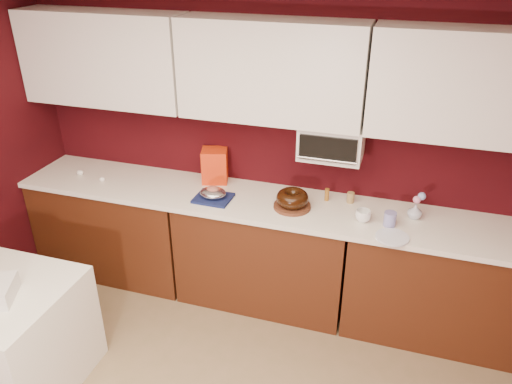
{
  "coord_description": "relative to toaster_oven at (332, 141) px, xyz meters",
  "views": [
    {
      "loc": [
        0.94,
        -1.25,
        2.68
      ],
      "look_at": [
        -0.04,
        1.84,
        1.02
      ],
      "focal_mm": 35.0,
      "sensor_mm": 36.0,
      "label": 1
    }
  ],
  "objects": [
    {
      "name": "dark_pan",
      "position": [
        -0.26,
        -0.09,
        -0.46
      ],
      "size": [
        0.2,
        0.2,
        0.03
      ],
      "primitive_type": "cylinder",
      "rotation": [
        0.0,
        0.0,
        -0.05
      ],
      "color": "black",
      "rests_on": "countertop"
    },
    {
      "name": "roasted_ham",
      "position": [
        -0.83,
        -0.26,
        -0.4
      ],
      "size": [
        0.1,
        0.09,
        0.06
      ],
      "primitive_type": "ellipsoid",
      "rotation": [
        0.0,
        0.0,
        0.07
      ],
      "color": "#B16251",
      "rests_on": "foil_ham_nest"
    },
    {
      "name": "amber_bottle",
      "position": [
        -0.0,
        -0.01,
        -0.43
      ],
      "size": [
        0.04,
        0.04,
        0.1
      ],
      "primitive_type": "cylinder",
      "rotation": [
        0.0,
        0.0,
        -0.18
      ],
      "color": "#915A1A",
      "rests_on": "countertop"
    },
    {
      "name": "cake_base",
      "position": [
        -0.23,
        -0.21,
        -0.46
      ],
      "size": [
        0.34,
        0.34,
        0.03
      ],
      "primitive_type": "cylinder",
      "rotation": [
        0.0,
        0.0,
        -0.28
      ],
      "color": "#5B2E1B",
      "rests_on": "countertop"
    },
    {
      "name": "toaster_oven_handle",
      "position": [
        0.0,
        -0.18,
        -0.07
      ],
      "size": [
        0.42,
        0.02,
        0.02
      ],
      "primitive_type": "cylinder",
      "rotation": [
        0.0,
        1.57,
        0.0
      ],
      "color": "silver",
      "rests_on": "toaster_oven"
    },
    {
      "name": "bundt_cake",
      "position": [
        -0.23,
        -0.21,
        -0.39
      ],
      "size": [
        0.28,
        0.28,
        0.1
      ],
      "primitive_type": "torus",
      "rotation": [
        0.0,
        0.0,
        -0.23
      ],
      "color": "black",
      "rests_on": "cake_base"
    },
    {
      "name": "ceiling",
      "position": [
        -0.45,
        -2.1,
        1.12
      ],
      "size": [
        4.0,
        4.5,
        0.02
      ],
      "primitive_type": "cube",
      "color": "white",
      "rests_on": "wall_back"
    },
    {
      "name": "foil_ham_nest",
      "position": [
        -0.83,
        -0.26,
        -0.42
      ],
      "size": [
        0.22,
        0.19,
        0.07
      ],
      "primitive_type": "ellipsoid",
      "rotation": [
        0.0,
        0.0,
        0.12
      ],
      "color": "silver",
      "rests_on": "navy_towel"
    },
    {
      "name": "egg_right",
      "position": [
        -1.81,
        -0.24,
        -0.46
      ],
      "size": [
        0.05,
        0.04,
        0.04
      ],
      "primitive_type": "ellipsoid",
      "rotation": [
        0.0,
        0.0,
        -0.06
      ],
      "color": "white",
      "rests_on": "countertop"
    },
    {
      "name": "wall_back",
      "position": [
        -0.45,
        0.15,
        -0.12
      ],
      "size": [
        4.0,
        0.02,
        2.5
      ],
      "primitive_type": "cube",
      "color": "#36070B",
      "rests_on": "floor"
    },
    {
      "name": "base_cabinet_left",
      "position": [
        -1.78,
        -0.17,
        -0.95
      ],
      "size": [
        1.31,
        0.58,
        0.86
      ],
      "primitive_type": "cube",
      "color": "#471F0E",
      "rests_on": "floor"
    },
    {
      "name": "paper_cup",
      "position": [
        0.17,
        0.01,
        -0.43
      ],
      "size": [
        0.06,
        0.06,
        0.08
      ],
      "primitive_type": "cylinder",
      "rotation": [
        0.0,
        0.0,
        0.03
      ],
      "color": "olive",
      "rests_on": "countertop"
    },
    {
      "name": "base_cabinet_center",
      "position": [
        -0.45,
        -0.17,
        -0.95
      ],
      "size": [
        1.31,
        0.58,
        0.86
      ],
      "primitive_type": "cube",
      "color": "#471F0E",
      "rests_on": "floor"
    },
    {
      "name": "egg_left",
      "position": [
        -2.06,
        -0.19,
        -0.45
      ],
      "size": [
        0.07,
        0.06,
        0.05
      ],
      "primitive_type": "ellipsoid",
      "rotation": [
        0.0,
        0.0,
        -0.24
      ],
      "color": "white",
      "rests_on": "countertop"
    },
    {
      "name": "pandoro_box",
      "position": [
        -0.93,
        0.05,
        -0.34
      ],
      "size": [
        0.24,
        0.23,
        0.27
      ],
      "primitive_type": "cube",
      "rotation": [
        0.0,
        0.0,
        0.29
      ],
      "color": "red",
      "rests_on": "countertop"
    },
    {
      "name": "upper_cabinet_left",
      "position": [
        -1.78,
        -0.02,
        0.48
      ],
      "size": [
        1.31,
        0.33,
        0.7
      ],
      "primitive_type": "cube",
      "color": "white",
      "rests_on": "wall_back"
    },
    {
      "name": "upper_cabinet_right",
      "position": [
        0.88,
        -0.02,
        0.48
      ],
      "size": [
        1.31,
        0.33,
        0.7
      ],
      "primitive_type": "cube",
      "color": "white",
      "rests_on": "wall_back"
    },
    {
      "name": "coffee_mug",
      "position": [
        0.29,
        -0.25,
        -0.42
      ],
      "size": [
        0.12,
        0.12,
        0.11
      ],
      "primitive_type": "imported",
      "rotation": [
        0.0,
        0.0,
        0.27
      ],
      "color": "white",
      "rests_on": "countertop"
    },
    {
      "name": "blue_jar",
      "position": [
        0.48,
        -0.25,
        -0.42
      ],
      "size": [
        0.1,
        0.1,
        0.1
      ],
      "primitive_type": "cylinder",
      "rotation": [
        0.0,
        0.0,
        0.12
      ],
      "color": "#1B1D95",
      "rests_on": "countertop"
    },
    {
      "name": "toaster_oven",
      "position": [
        0.0,
        0.0,
        0.0
      ],
      "size": [
        0.45,
        0.3,
        0.25
      ],
      "primitive_type": "cube",
      "color": "white",
      "rests_on": "upper_cabinet_center"
    },
    {
      "name": "flower_blue",
      "position": [
        0.67,
        -0.07,
        -0.3
      ],
      "size": [
        0.06,
        0.06,
        0.06
      ],
      "primitive_type": "sphere",
      "color": "#8799D8",
      "rests_on": "flower_vase"
    },
    {
      "name": "flower_pink",
      "position": [
        0.64,
        -0.09,
        -0.33
      ],
      "size": [
        0.05,
        0.05,
        0.05
      ],
      "primitive_type": "sphere",
      "color": "pink",
      "rests_on": "flower_vase"
    },
    {
      "name": "navy_towel",
      "position": [
        -0.83,
        -0.26,
        -0.46
      ],
      "size": [
        0.28,
        0.24,
        0.02
      ],
      "primitive_type": "cube",
      "rotation": [
        0.0,
        0.0,
        -0.02
      ],
      "color": "#141D4C",
      "rests_on": "countertop"
    },
    {
      "name": "upper_cabinet_center",
      "position": [
        -0.45,
        -0.02,
        0.48
      ],
      "size": [
        1.31,
        0.33,
        0.7
      ],
      "primitive_type": "cube",
      "color": "white",
      "rests_on": "wall_back"
    },
    {
      "name": "flower_vase",
      "position": [
        0.64,
        -0.09,
        -0.41
      ],
      "size": [
        0.11,
        0.11,
        0.12
      ],
      "primitive_type": "imported",
      "rotation": [
        0.0,
        0.0,
        -0.39
      ],
      "color": "#B4BACC",
      "rests_on": "countertop"
    },
    {
      "name": "toaster_oven_door",
      "position": [
        0.0,
        -0.16,
        0.0
      ],
      "size": [
        0.4,
        0.02,
        0.18
      ],
      "primitive_type": "cube",
      "color": "black",
      "rests_on": "toaster_oven"
    },
    {
      "name": "countertop",
      "position": [
        -0.45,
        -0.17,
        -0.49
      ],
      "size": [
        4.0,
        0.62,
        0.04
      ],
      "primitive_type": "cube",
      "color": "white",
      "rests_on": "base_cabinet_center"
    },
    {
      "name": "china_plate",
      "position": [
        0.51,
        -0.41,
        -0.47
      ],
      "size": [
        0.28,
        0.28,
        0.01
      ],
      "primitive_type": "cylinder",
      "rotation": [
        0.0,
        0.0,
        0.3
      ],
      "color": "white",
      "rests_on": "countertop"
    },
    {
      "name": "base_cabinet_right",
      "position": [
        0.88,
        -0.17,
        -0.95
      ],
      "size": [
        1.31,
        0.58,
        0.86
      ],
      "primitive_type": "cube",
      "color": "#471F0E",
      "rests_on": "floor"
    }
  ]
}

